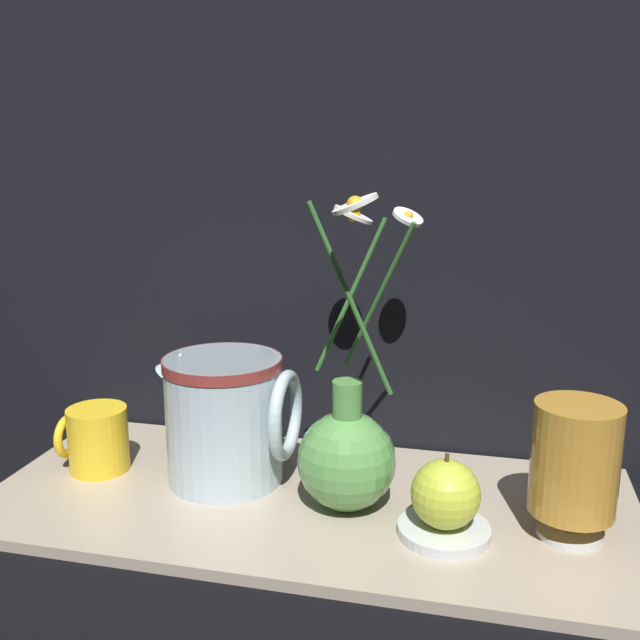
% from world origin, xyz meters
% --- Properties ---
extents(ground_plane, '(6.00, 6.00, 0.00)m').
position_xyz_m(ground_plane, '(0.00, 0.00, 0.00)').
color(ground_plane, black).
extents(shelf, '(0.69, 0.31, 0.01)m').
position_xyz_m(shelf, '(0.00, 0.00, 0.01)').
color(shelf, tan).
rests_on(shelf, ground_plane).
extents(vase_with_flowers, '(0.12, 0.20, 0.33)m').
position_xyz_m(vase_with_flowers, '(0.04, -0.01, 0.07)').
color(vase_with_flowers, '#59994C').
rests_on(vase_with_flowers, shelf).
extents(yellow_mug, '(0.08, 0.07, 0.08)m').
position_xyz_m(yellow_mug, '(-0.26, 0.01, 0.05)').
color(yellow_mug, yellow).
rests_on(yellow_mug, shelf).
extents(ceramic_pitcher, '(0.16, 0.13, 0.16)m').
position_xyz_m(ceramic_pitcher, '(-0.10, 0.02, 0.09)').
color(ceramic_pitcher, silver).
rests_on(ceramic_pitcher, shelf).
extents(tea_glass, '(0.08, 0.08, 0.14)m').
position_xyz_m(tea_glass, '(0.27, -0.02, 0.09)').
color(tea_glass, silver).
rests_on(tea_glass, shelf).
extents(saucer_plate, '(0.09, 0.09, 0.01)m').
position_xyz_m(saucer_plate, '(0.15, -0.05, 0.02)').
color(saucer_plate, silver).
rests_on(saucer_plate, shelf).
extents(orange_fruit, '(0.07, 0.07, 0.08)m').
position_xyz_m(orange_fruit, '(0.15, -0.05, 0.06)').
color(orange_fruit, '#B7C638').
rests_on(orange_fruit, saucer_plate).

